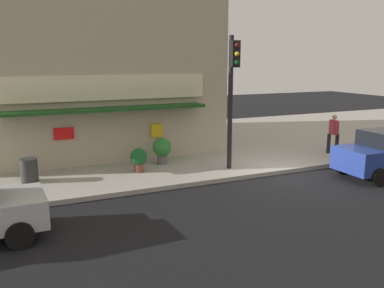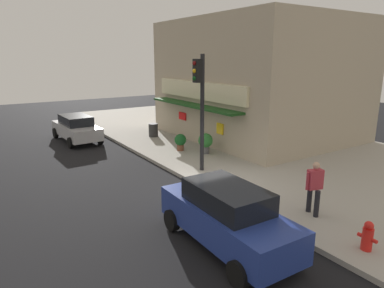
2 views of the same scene
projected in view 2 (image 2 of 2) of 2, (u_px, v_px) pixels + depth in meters
The scene contains 11 objects.
ground_plane at pixel (205, 192), 13.22m from camera, with size 64.25×64.25×0.00m, color black.
sidewalk at pixel (313, 162), 16.60m from camera, with size 42.83×12.75×0.16m, color #A39E93.
corner_building at pixel (258, 79), 21.42m from camera, with size 10.73×9.75×7.00m.
traffic_light at pixel (200, 98), 14.42m from camera, with size 0.32×0.58×4.98m.
fire_hydrant at pixel (368, 236), 8.86m from camera, with size 0.52×0.28×0.80m.
trash_can at pixel (153, 130), 21.59m from camera, with size 0.58×0.58×0.81m, color #2D2D2D.
pedestrian at pixel (314, 186), 10.74m from camera, with size 0.57×0.62×1.73m.
potted_plant_by_doorway at pixel (206, 142), 17.73m from camera, with size 0.75×0.75×1.06m.
potted_plant_by_window at pixel (180, 141), 18.32m from camera, with size 0.63×0.63×0.89m.
parked_car_silver at pixel (76, 128), 21.01m from camera, with size 4.60×2.09×1.58m.
parked_car_blue at pixel (227, 216), 9.23m from camera, with size 4.44×1.99×1.73m.
Camera 2 is at (10.07, -7.21, 5.01)m, focal length 32.29 mm.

